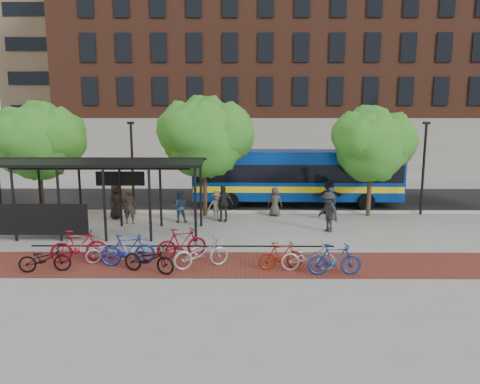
{
  "coord_description": "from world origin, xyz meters",
  "views": [
    {
      "loc": [
        -0.92,
        -21.92,
        5.81
      ],
      "look_at": [
        -1.06,
        1.68,
        1.6
      ],
      "focal_mm": 35.0,
      "sensor_mm": 36.0,
      "label": 1
    }
  ],
  "objects_px": {
    "bike_1": "(79,246)",
    "pedestrian_5": "(329,197)",
    "tree_a": "(39,138)",
    "lamp_post_left": "(132,165)",
    "pedestrian_2": "(180,207)",
    "tree_c": "(373,142)",
    "bike_5": "(182,243)",
    "bike_3": "(128,250)",
    "bike_6": "(201,253)",
    "bike_11": "(335,259)",
    "pedestrian_7": "(330,204)",
    "tree_b": "(206,134)",
    "bus": "(296,174)",
    "pedestrian_0": "(116,201)",
    "pedestrian_1": "(129,206)",
    "lamp_post_right": "(424,165)",
    "pedestrian_6": "(275,202)",
    "bike_9": "(281,255)",
    "bike_4": "(149,259)",
    "bike_0": "(45,259)",
    "pedestrian_4": "(223,203)",
    "pedestrian_9": "(328,212)",
    "bus_shelter": "(87,170)",
    "bike_10": "(308,257)",
    "pedestrian_3": "(216,206)",
    "bike_2": "(108,250)"
  },
  "relations": [
    {
      "from": "pedestrian_6",
      "to": "bike_9",
      "type": "bearing_deg",
      "value": 100.65
    },
    {
      "from": "bike_4",
      "to": "lamp_post_left",
      "type": "bearing_deg",
      "value": 34.25
    },
    {
      "from": "bike_3",
      "to": "bike_11",
      "type": "height_order",
      "value": "bike_3"
    },
    {
      "from": "tree_c",
      "to": "bike_5",
      "type": "height_order",
      "value": "tree_c"
    },
    {
      "from": "bike_2",
      "to": "bike_4",
      "type": "distance_m",
      "value": 2.19
    },
    {
      "from": "bike_4",
      "to": "pedestrian_9",
      "type": "distance_m",
      "value": 9.42
    },
    {
      "from": "lamp_post_left",
      "to": "bike_3",
      "type": "xyz_separation_m",
      "value": [
        1.77,
        -8.68,
        -2.14
      ]
    },
    {
      "from": "tree_a",
      "to": "lamp_post_left",
      "type": "bearing_deg",
      "value": 2.92
    },
    {
      "from": "bus_shelter",
      "to": "bike_11",
      "type": "relative_size",
      "value": 5.56
    },
    {
      "from": "tree_b",
      "to": "bus",
      "type": "relative_size",
      "value": 0.52
    },
    {
      "from": "bike_0",
      "to": "pedestrian_7",
      "type": "bearing_deg",
      "value": -64.6
    },
    {
      "from": "bus",
      "to": "lamp_post_left",
      "type": "bearing_deg",
      "value": -164.21
    },
    {
      "from": "bike_9",
      "to": "pedestrian_4",
      "type": "relative_size",
      "value": 0.89
    },
    {
      "from": "pedestrian_7",
      "to": "tree_b",
      "type": "bearing_deg",
      "value": -13.34
    },
    {
      "from": "bus_shelter",
      "to": "pedestrian_0",
      "type": "relative_size",
      "value": 5.67
    },
    {
      "from": "pedestrian_4",
      "to": "pedestrian_6",
      "type": "distance_m",
      "value": 3.04
    },
    {
      "from": "bike_6",
      "to": "bike_10",
      "type": "distance_m",
      "value": 3.93
    },
    {
      "from": "bus",
      "to": "bike_1",
      "type": "distance_m",
      "value": 14.46
    },
    {
      "from": "lamp_post_left",
      "to": "bike_0",
      "type": "distance_m",
      "value": 9.75
    },
    {
      "from": "bike_0",
      "to": "pedestrian_4",
      "type": "height_order",
      "value": "pedestrian_4"
    },
    {
      "from": "bike_11",
      "to": "tree_a",
      "type": "bearing_deg",
      "value": 53.39
    },
    {
      "from": "pedestrian_3",
      "to": "pedestrian_5",
      "type": "distance_m",
      "value": 6.45
    },
    {
      "from": "bike_9",
      "to": "tree_c",
      "type": "bearing_deg",
      "value": -44.05
    },
    {
      "from": "lamp_post_left",
      "to": "bike_1",
      "type": "relative_size",
      "value": 2.44
    },
    {
      "from": "bike_3",
      "to": "pedestrian_1",
      "type": "distance_m",
      "value": 6.65
    },
    {
      "from": "bike_4",
      "to": "bike_6",
      "type": "height_order",
      "value": "bike_6"
    },
    {
      "from": "bike_0",
      "to": "bike_11",
      "type": "xyz_separation_m",
      "value": [
        10.39,
        -0.26,
        0.09
      ]
    },
    {
      "from": "lamp_post_right",
      "to": "pedestrian_2",
      "type": "relative_size",
      "value": 3.08
    },
    {
      "from": "bike_3",
      "to": "bike_11",
      "type": "bearing_deg",
      "value": -110.68
    },
    {
      "from": "tree_a",
      "to": "pedestrian_1",
      "type": "relative_size",
      "value": 3.36
    },
    {
      "from": "bike_9",
      "to": "pedestrian_5",
      "type": "relative_size",
      "value": 0.9
    },
    {
      "from": "tree_b",
      "to": "bike_10",
      "type": "xyz_separation_m",
      "value": [
        4.36,
        -8.99,
        -3.94
      ]
    },
    {
      "from": "pedestrian_2",
      "to": "tree_c",
      "type": "bearing_deg",
      "value": -175.44
    },
    {
      "from": "lamp_post_right",
      "to": "pedestrian_2",
      "type": "height_order",
      "value": "lamp_post_right"
    },
    {
      "from": "pedestrian_6",
      "to": "pedestrian_2",
      "type": "bearing_deg",
      "value": 29.38
    },
    {
      "from": "pedestrian_0",
      "to": "pedestrian_1",
      "type": "xyz_separation_m",
      "value": [
        0.97,
        -1.13,
        -0.01
      ]
    },
    {
      "from": "pedestrian_0",
      "to": "pedestrian_1",
      "type": "bearing_deg",
      "value": -101.33
    },
    {
      "from": "bike_3",
      "to": "bike_6",
      "type": "bearing_deg",
      "value": -107.94
    },
    {
      "from": "pedestrian_4",
      "to": "bike_11",
      "type": "bearing_deg",
      "value": -49.55
    },
    {
      "from": "bike_1",
      "to": "pedestrian_1",
      "type": "height_order",
      "value": "pedestrian_1"
    },
    {
      "from": "lamp_post_right",
      "to": "bike_11",
      "type": "xyz_separation_m",
      "value": [
        -6.66,
        -9.68,
        -2.17
      ]
    },
    {
      "from": "lamp_post_left",
      "to": "bike_0",
      "type": "xyz_separation_m",
      "value": [
        -1.05,
        -9.43,
        -2.27
      ]
    },
    {
      "from": "pedestrian_0",
      "to": "pedestrian_9",
      "type": "height_order",
      "value": "pedestrian_9"
    },
    {
      "from": "bike_11",
      "to": "pedestrian_7",
      "type": "height_order",
      "value": "pedestrian_7"
    },
    {
      "from": "bike_1",
      "to": "pedestrian_9",
      "type": "bearing_deg",
      "value": -79.19
    },
    {
      "from": "bus_shelter",
      "to": "lamp_post_right",
      "type": "height_order",
      "value": "lamp_post_right"
    },
    {
      "from": "bike_1",
      "to": "pedestrian_5",
      "type": "xyz_separation_m",
      "value": [
        11.08,
        8.53,
        0.31
      ]
    },
    {
      "from": "pedestrian_5",
      "to": "pedestrian_9",
      "type": "relative_size",
      "value": 0.98
    },
    {
      "from": "pedestrian_6",
      "to": "pedestrian_4",
      "type": "bearing_deg",
      "value": 36.09
    },
    {
      "from": "tree_c",
      "to": "lamp_post_left",
      "type": "bearing_deg",
      "value": 178.9
    }
  ]
}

